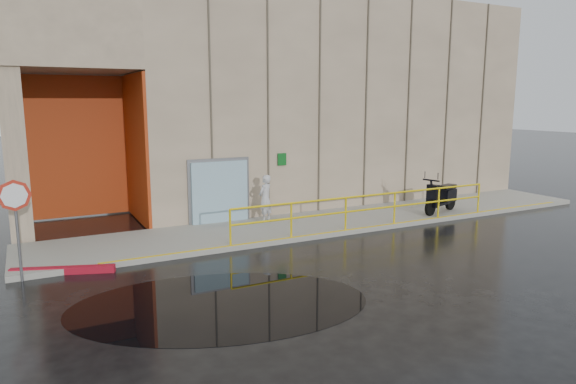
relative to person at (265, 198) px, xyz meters
name	(u,v)px	position (x,y,z in m)	size (l,w,h in m)	color
ground	(301,282)	(-1.53, -5.23, -0.93)	(120.00, 120.00, 0.00)	black
sidewalk	(340,220)	(2.47, -0.73, -0.86)	(20.00, 3.00, 0.15)	gray
building	(283,98)	(3.57, 5.75, 3.27)	(20.00, 10.17, 8.00)	gray
guardrail	(371,210)	(2.72, -2.08, -0.25)	(9.56, 0.06, 1.03)	yellow
person	(265,198)	(0.00, 0.00, 0.00)	(0.57, 0.37, 1.56)	#B8B8BD
scooter	(442,188)	(6.17, -1.58, 0.10)	(2.03, 1.18, 1.53)	black
stop_sign	(15,207)	(-7.19, -2.27, 0.81)	(0.71, 0.13, 2.36)	slate
red_curb	(63,270)	(-6.32, -2.13, -0.84)	(2.40, 0.18, 0.18)	maroon
puddle	(220,304)	(-3.62, -5.62, -0.93)	(6.06, 3.73, 0.01)	black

